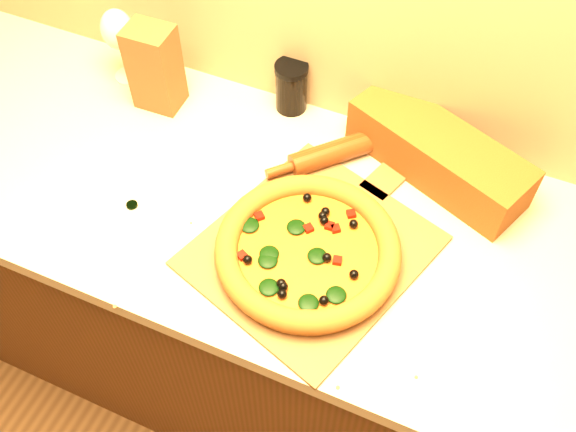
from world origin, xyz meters
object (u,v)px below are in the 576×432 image
at_px(wine_glass, 118,31).
at_px(dark_jar, 291,87).
at_px(rolling_pin, 346,149).
at_px(pizza_peel, 317,245).
at_px(pizza, 308,250).

bearing_deg(wine_glass, dark_jar, 8.54).
distance_m(rolling_pin, wine_glass, 0.61).
relative_size(pizza_peel, dark_jar, 4.99).
relative_size(rolling_pin, dark_jar, 2.33).
distance_m(pizza_peel, rolling_pin, 0.26).
bearing_deg(pizza, wine_glass, 152.29).
distance_m(rolling_pin, dark_jar, 0.21).
xyz_separation_m(wine_glass, dark_jar, (0.42, 0.06, -0.07)).
distance_m(pizza, rolling_pin, 0.29).
bearing_deg(wine_glass, pizza, -27.71).
relative_size(pizza_peel, pizza, 1.71).
relative_size(pizza_peel, wine_glass, 3.26).
height_order(pizza_peel, pizza, pizza).
xyz_separation_m(pizza, wine_glass, (-0.63, 0.33, 0.10)).
xyz_separation_m(pizza, rolling_pin, (-0.03, 0.29, -0.01)).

